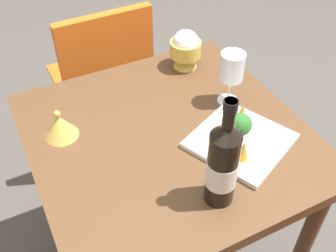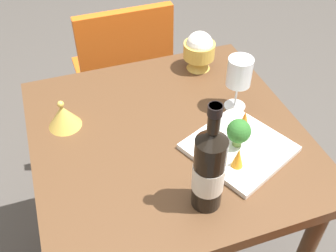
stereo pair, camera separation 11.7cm
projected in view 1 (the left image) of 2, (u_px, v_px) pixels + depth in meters
The scene contains 10 objects.
dining_table at pixel (168, 157), 1.26m from camera, with size 0.79×0.79×0.75m.
chair_near_window at pixel (104, 73), 1.79m from camera, with size 0.40×0.40×0.85m.
wine_bottle at pixel (223, 164), 0.94m from camera, with size 0.08×0.08×0.31m.
wine_glass at pixel (232, 68), 1.22m from camera, with size 0.08×0.08×0.18m.
rice_bowl at pixel (185, 48), 1.40m from camera, with size 0.11×0.11×0.14m.
rice_bowl_lid at pixel (60, 126), 1.16m from camera, with size 0.10×0.10×0.09m.
serving_plate at pixel (240, 141), 1.16m from camera, with size 0.33×0.33×0.02m.
broccoli_floret at pixel (240, 125), 1.12m from camera, with size 0.07×0.07×0.09m.
carrot_garnish_left at pixel (243, 150), 1.08m from camera, with size 0.03×0.03×0.06m.
carrot_garnish_right at pixel (242, 113), 1.19m from camera, with size 0.03×0.03×0.06m.
Camera 1 is at (-0.77, 0.39, 1.57)m, focal length 42.89 mm.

